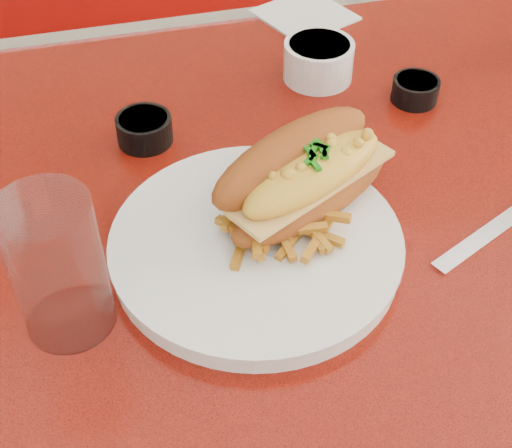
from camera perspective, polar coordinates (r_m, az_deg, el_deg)
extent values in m
cube|color=red|center=(0.80, 8.68, 2.15)|extent=(1.20, 0.80, 0.04)
cube|color=white|center=(1.11, 0.94, 15.72)|extent=(1.22, 0.03, 0.04)
cylinder|color=white|center=(1.09, 6.51, -12.88)|extent=(0.09, 0.09, 0.72)
cube|color=#960E0A|center=(1.71, -2.71, 6.05)|extent=(1.20, 0.50, 0.45)
cylinder|color=white|center=(0.69, 0.00, -1.82)|extent=(0.37, 0.37, 0.02)
cylinder|color=white|center=(0.69, 0.00, -1.19)|extent=(0.37, 0.37, 0.00)
ellipsoid|color=#964818|center=(0.71, 4.48, 2.40)|extent=(0.21, 0.15, 0.04)
cube|color=#EEC26A|center=(0.69, 4.56, 3.42)|extent=(0.19, 0.13, 0.01)
ellipsoid|color=yellow|center=(0.69, 4.61, 4.12)|extent=(0.18, 0.13, 0.04)
ellipsoid|color=#964818|center=(0.70, 2.99, 5.39)|extent=(0.22, 0.16, 0.08)
cube|color=silver|center=(0.70, 5.68, -0.48)|extent=(0.04, 0.12, 0.00)
cube|color=silver|center=(0.75, 5.15, 3.45)|extent=(0.02, 0.03, 0.00)
cylinder|color=white|center=(0.93, 5.02, 12.88)|extent=(0.11, 0.11, 0.05)
cylinder|color=black|center=(0.92, 5.10, 14.03)|extent=(0.09, 0.09, 0.01)
cylinder|color=black|center=(0.83, -8.92, 7.49)|extent=(0.07, 0.07, 0.03)
cylinder|color=#CB754A|center=(0.83, -9.01, 8.20)|extent=(0.06, 0.06, 0.01)
cylinder|color=black|center=(0.91, 12.62, 10.42)|extent=(0.07, 0.07, 0.03)
cylinder|color=#CB754A|center=(0.91, 12.73, 11.02)|extent=(0.06, 0.06, 0.01)
cylinder|color=silver|center=(0.62, -15.61, -3.37)|extent=(0.10, 0.10, 0.14)
cube|color=silver|center=(0.75, 17.86, -0.91)|extent=(0.14, 0.08, 0.00)
cube|color=silver|center=(1.09, 3.91, 16.36)|extent=(0.15, 0.15, 0.00)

